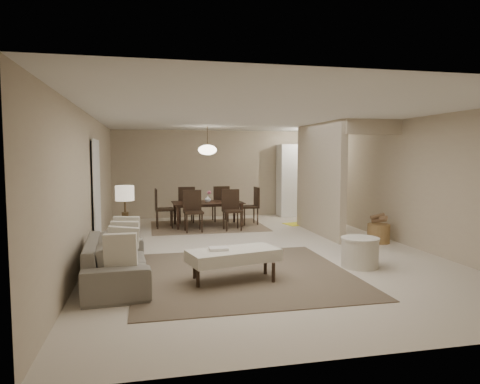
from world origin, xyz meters
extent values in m
plane|color=beige|center=(0.00, 0.00, 0.00)|extent=(9.00, 9.00, 0.00)
plane|color=white|center=(0.00, 0.00, 2.50)|extent=(9.00, 9.00, 0.00)
plane|color=tan|center=(0.00, 4.50, 1.25)|extent=(6.00, 0.00, 6.00)
plane|color=tan|center=(-3.00, 0.00, 1.25)|extent=(0.00, 9.00, 9.00)
plane|color=tan|center=(3.00, 0.00, 1.25)|extent=(0.00, 9.00, 9.00)
cube|color=tan|center=(1.80, 1.25, 1.25)|extent=(0.15, 2.50, 2.50)
cube|color=black|center=(-2.97, 0.60, 1.02)|extent=(0.04, 0.90, 2.04)
cube|color=white|center=(2.35, 4.15, 1.05)|extent=(1.20, 0.55, 2.10)
cylinder|color=white|center=(2.30, 3.20, 2.46)|extent=(0.44, 0.44, 0.05)
cube|color=brown|center=(-0.64, -1.70, 0.01)|extent=(3.20, 3.20, 0.01)
imported|color=slate|center=(-2.45, -1.70, 0.31)|extent=(2.15, 0.94, 0.61)
cube|color=beige|center=(-0.84, -2.00, 0.37)|extent=(1.37, 0.86, 0.17)
cylinder|color=black|center=(-1.37, -2.21, 0.14)|extent=(0.05, 0.05, 0.29)
cylinder|color=black|center=(-0.31, -2.21, 0.14)|extent=(0.05, 0.05, 0.29)
cylinder|color=black|center=(-1.37, -1.79, 0.14)|extent=(0.05, 0.05, 0.29)
cylinder|color=black|center=(-0.31, -1.79, 0.14)|extent=(0.05, 0.05, 0.29)
cube|color=black|center=(-2.40, -0.24, 0.25)|extent=(0.49, 0.49, 0.50)
cylinder|color=#46351E|center=(-2.40, -0.24, 0.65)|extent=(0.12, 0.12, 0.30)
cylinder|color=#46351E|center=(-2.40, -0.24, 0.93)|extent=(0.03, 0.03, 0.26)
cylinder|color=beige|center=(-2.40, -0.24, 1.13)|extent=(0.32, 0.32, 0.26)
cylinder|color=beige|center=(1.29, -1.67, 0.23)|extent=(0.60, 0.60, 0.47)
cylinder|color=brown|center=(2.58, 0.00, 0.19)|extent=(0.57, 0.57, 0.38)
cube|color=brown|center=(-0.54, 2.76, 0.01)|extent=(2.80, 2.10, 0.01)
imported|color=black|center=(-0.54, 2.76, 0.31)|extent=(1.77, 1.03, 0.61)
imported|color=white|center=(-0.54, 2.76, 0.70)|extent=(0.16, 0.16, 0.17)
cube|color=yellow|center=(1.89, 2.63, 0.01)|extent=(0.96, 0.70, 0.01)
cylinder|color=#46351E|center=(-0.54, 2.76, 2.25)|extent=(0.02, 0.02, 0.50)
ellipsoid|color=#FFEAC6|center=(-0.54, 2.76, 1.92)|extent=(0.46, 0.46, 0.25)
camera|label=1|loc=(-2.00, -7.83, 1.78)|focal=32.00mm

